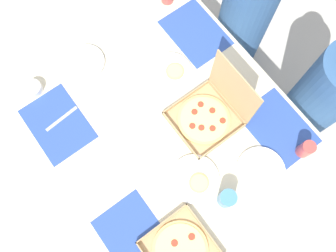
% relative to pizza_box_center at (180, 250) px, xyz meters
% --- Properties ---
extents(ground_plane, '(6.00, 6.00, 0.00)m').
position_rel_pizza_box_center_xyz_m(ground_plane, '(-0.51, 0.31, -0.74)').
color(ground_plane, beige).
extents(dining_table, '(1.52, 1.18, 0.73)m').
position_rel_pizza_box_center_xyz_m(dining_table, '(-0.51, 0.31, -0.10)').
color(dining_table, '#3F3328').
rests_on(dining_table, ground_plane).
extents(placemat_near_left, '(0.36, 0.26, 0.00)m').
position_rel_pizza_box_center_xyz_m(placemat_near_left, '(-0.85, -0.14, -0.01)').
color(placemat_near_left, '#2D4C9E').
rests_on(placemat_near_left, dining_table).
extents(placemat_near_right, '(0.36, 0.26, 0.00)m').
position_rel_pizza_box_center_xyz_m(placemat_near_right, '(-0.16, -0.14, -0.01)').
color(placemat_near_right, '#2D4C9E').
rests_on(placemat_near_right, dining_table).
extents(placemat_far_left, '(0.36, 0.26, 0.00)m').
position_rel_pizza_box_center_xyz_m(placemat_far_left, '(-0.85, 0.75, -0.01)').
color(placemat_far_left, '#2D4C9E').
rests_on(placemat_far_left, dining_table).
extents(placemat_far_right, '(0.36, 0.26, 0.00)m').
position_rel_pizza_box_center_xyz_m(placemat_far_right, '(-0.16, 0.75, -0.01)').
color(placemat_far_right, '#2D4C9E').
rests_on(placemat_far_right, dining_table).
extents(pizza_box_center, '(0.29, 0.29, 0.04)m').
position_rel_pizza_box_center_xyz_m(pizza_box_center, '(0.00, 0.00, 0.00)').
color(pizza_box_center, tan).
rests_on(pizza_box_center, dining_table).
extents(pizza_box_corner_left, '(0.30, 0.31, 0.34)m').
position_rel_pizza_box_center_xyz_m(pizza_box_corner_left, '(-0.42, 0.50, 0.04)').
color(pizza_box_corner_left, tan).
rests_on(pizza_box_corner_left, dining_table).
extents(plate_near_left, '(0.24, 0.24, 0.03)m').
position_rel_pizza_box_center_xyz_m(plate_near_left, '(-0.73, 0.49, -0.00)').
color(plate_near_left, white).
rests_on(plate_near_left, dining_table).
extents(plate_far_left, '(0.24, 0.24, 0.02)m').
position_rel_pizza_box_center_xyz_m(plate_far_left, '(-0.05, 0.53, -0.00)').
color(plate_far_left, white).
rests_on(plate_far_left, dining_table).
extents(plate_far_right, '(0.24, 0.24, 0.03)m').
position_rel_pizza_box_center_xyz_m(plate_far_right, '(-0.21, 0.25, -0.00)').
color(plate_far_right, white).
rests_on(plate_far_right, dining_table).
extents(plate_near_right, '(0.21, 0.21, 0.02)m').
position_rel_pizza_box_center_xyz_m(plate_near_right, '(-1.05, 0.16, -0.00)').
color(plate_near_right, white).
rests_on(plate_near_right, dining_table).
extents(cup_clear_left, '(0.07, 0.07, 0.11)m').
position_rel_pizza_box_center_xyz_m(cup_clear_left, '(-0.01, 0.76, 0.04)').
color(cup_clear_left, '#BF4742').
rests_on(cup_clear_left, dining_table).
extents(cup_red, '(0.08, 0.08, 0.11)m').
position_rel_pizza_box_center_xyz_m(cup_red, '(-0.05, 0.31, 0.04)').
color(cup_red, teal).
rests_on(cup_red, dining_table).
extents(condiment_bowl, '(0.09, 0.09, 0.04)m').
position_rel_pizza_box_center_xyz_m(condiment_bowl, '(-1.08, -0.13, 0.01)').
color(condiment_bowl, white).
rests_on(condiment_bowl, dining_table).
extents(knife_by_far_left, '(0.16, 0.16, 0.00)m').
position_rel_pizza_box_center_xyz_m(knife_by_far_left, '(-1.08, 0.57, -0.01)').
color(knife_by_far_left, '#B7B7BC').
rests_on(knife_by_far_left, dining_table).
extents(fork_by_far_right, '(0.03, 0.19, 0.00)m').
position_rel_pizza_box_center_xyz_m(fork_by_far_right, '(-0.86, -0.10, -0.01)').
color(fork_by_far_right, '#B7B7BC').
rests_on(fork_by_far_right, dining_table).
extents(diner_left_seat, '(0.32, 0.32, 1.12)m').
position_rel_pizza_box_center_xyz_m(diner_left_seat, '(-0.85, 1.16, -0.23)').
color(diner_left_seat, '#33598C').
rests_on(diner_left_seat, ground_plane).
extents(diner_right_seat, '(0.32, 0.32, 1.13)m').
position_rel_pizza_box_center_xyz_m(diner_right_seat, '(-0.16, 1.16, -0.23)').
color(diner_right_seat, '#33598C').
rests_on(diner_right_seat, ground_plane).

